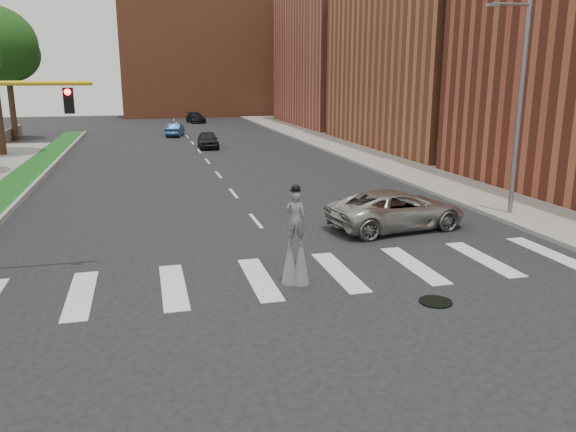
{
  "coord_description": "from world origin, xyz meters",
  "views": [
    {
      "loc": [
        -4.46,
        -14.8,
        5.97
      ],
      "look_at": [
        -0.16,
        1.86,
        1.7
      ],
      "focal_mm": 35.0,
      "sensor_mm": 36.0,
      "label": 1
    }
  ],
  "objects": [
    {
      "name": "ground_plane",
      "position": [
        0.0,
        0.0,
        0.0
      ],
      "size": [
        160.0,
        160.0,
        0.0
      ],
      "primitive_type": "plane",
      "color": "black",
      "rests_on": "ground"
    },
    {
      "name": "grass_median",
      "position": [
        -11.5,
        20.0,
        0.12
      ],
      "size": [
        2.0,
        60.0,
        0.25
      ],
      "primitive_type": "cube",
      "color": "#154B18",
      "rests_on": "ground"
    },
    {
      "name": "median_curb",
      "position": [
        -10.45,
        20.0,
        0.14
      ],
      "size": [
        0.2,
        60.0,
        0.28
      ],
      "primitive_type": "cube",
      "color": "gray",
      "rests_on": "ground"
    },
    {
      "name": "sidewalk_right",
      "position": [
        12.5,
        25.0,
        0.09
      ],
      "size": [
        5.0,
        90.0,
        0.18
      ],
      "primitive_type": "cube",
      "color": "gray",
      "rests_on": "ground"
    },
    {
      "name": "manhole",
      "position": [
        3.0,
        -2.0,
        0.02
      ],
      "size": [
        0.9,
        0.9,
        0.04
      ],
      "primitive_type": "cylinder",
      "color": "black",
      "rests_on": "ground"
    },
    {
      "name": "building_mid",
      "position": [
        22.0,
        30.0,
        12.0
      ],
      "size": [
        16.0,
        22.0,
        24.0
      ],
      "primitive_type": "cube",
      "color": "#9F5232",
      "rests_on": "ground"
    },
    {
      "name": "building_far",
      "position": [
        22.0,
        54.0,
        10.0
      ],
      "size": [
        16.0,
        22.0,
        20.0
      ],
      "primitive_type": "cube",
      "color": "#AE5440",
      "rests_on": "ground"
    },
    {
      "name": "building_backdrop",
      "position": [
        6.0,
        78.0,
        9.0
      ],
      "size": [
        26.0,
        14.0,
        18.0
      ],
      "primitive_type": "cube",
      "color": "#9F5232",
      "rests_on": "ground"
    },
    {
      "name": "streetlight",
      "position": [
        10.9,
        6.0,
        4.9
      ],
      "size": [
        2.05,
        0.2,
        9.0
      ],
      "color": "slate",
      "rests_on": "ground"
    },
    {
      "name": "stilt_performer",
      "position": [
        -0.32,
        0.36,
        1.17
      ],
      "size": [
        0.82,
        0.63,
        3.0
      ],
      "rotation": [
        0.0,
        0.0,
        2.8
      ],
      "color": "#332114",
      "rests_on": "ground"
    },
    {
      "name": "suv_crossing",
      "position": [
        5.28,
        5.37,
        0.78
      ],
      "size": [
        5.95,
        3.36,
        1.57
      ],
      "primitive_type": "imported",
      "rotation": [
        0.0,
        0.0,
        1.71
      ],
      "color": "#A6A39C",
      "rests_on": "ground"
    },
    {
      "name": "car_near",
      "position": [
        0.95,
        33.8,
        0.71
      ],
      "size": [
        1.84,
        4.23,
        1.42
      ],
      "primitive_type": "imported",
      "rotation": [
        0.0,
        0.0,
        -0.04
      ],
      "color": "black",
      "rests_on": "ground"
    },
    {
      "name": "car_mid",
      "position": [
        -1.18,
        44.68,
        0.67
      ],
      "size": [
        2.23,
        4.25,
        1.33
      ],
      "primitive_type": "imported",
      "rotation": [
        0.0,
        0.0,
        2.93
      ],
      "color": "navy",
      "rests_on": "ground"
    },
    {
      "name": "car_far",
      "position": [
        2.55,
        62.0,
        0.67
      ],
      "size": [
        2.57,
        4.86,
        1.34
      ],
      "primitive_type": "imported",
      "rotation": [
        0.0,
        0.0,
        0.16
      ],
      "color": "black",
      "rests_on": "ground"
    },
    {
      "name": "tree_5",
      "position": [
        -16.41,
        44.71,
        8.01
      ],
      "size": [
        6.12,
        6.12,
        10.66
      ],
      "color": "#332114",
      "rests_on": "ground"
    }
  ]
}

